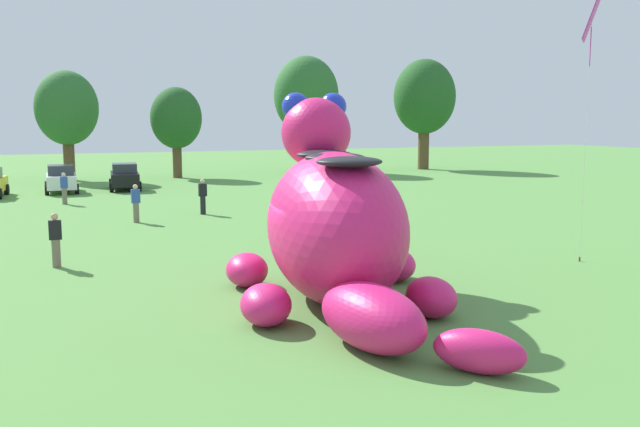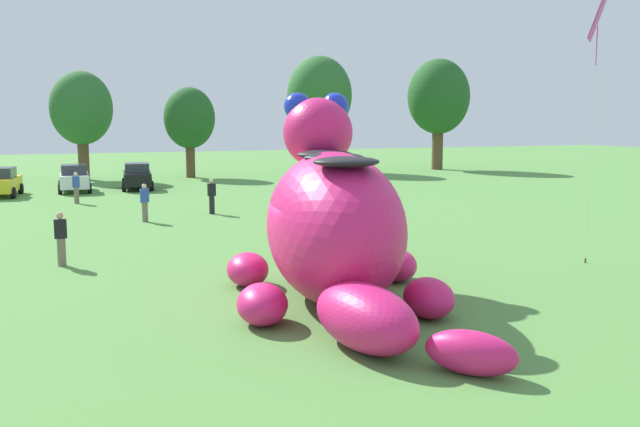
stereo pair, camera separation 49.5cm
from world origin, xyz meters
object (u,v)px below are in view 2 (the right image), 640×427
(giant_inflatable_creature, at_px, (335,225))
(spectator_mid_field, at_px, (291,214))
(spectator_near_inflatable, at_px, (76,188))
(car_black, at_px, (137,176))
(spectator_by_cars, at_px, (61,239))
(spectator_wandering, at_px, (145,203))
(spectator_far_side, at_px, (212,196))
(tethered_flying_kite, at_px, (598,20))
(car_white, at_px, (74,178))
(car_yellow, at_px, (1,182))

(giant_inflatable_creature, relative_size, spectator_mid_field, 6.28)
(giant_inflatable_creature, relative_size, spectator_near_inflatable, 6.28)
(car_black, distance_m, spectator_by_cars, 24.01)
(spectator_near_inflatable, bearing_deg, spectator_wandering, -71.85)
(car_black, relative_size, spectator_mid_field, 2.47)
(car_black, distance_m, spectator_mid_field, 20.83)
(spectator_mid_field, bearing_deg, spectator_far_side, 103.15)
(spectator_wandering, relative_size, tethered_flying_kite, 0.20)
(car_white, xyz_separation_m, spectator_near_inflatable, (-0.05, -6.40, -0.01))
(tethered_flying_kite, bearing_deg, spectator_wandering, 130.82)
(spectator_far_side, bearing_deg, spectator_by_cars, -124.03)
(giant_inflatable_creature, xyz_separation_m, car_yellow, (-9.69, 28.96, -1.10))
(giant_inflatable_creature, xyz_separation_m, tethered_flying_kite, (9.27, 1.47, 5.63))
(spectator_near_inflatable, height_order, spectator_far_side, same)
(spectator_by_cars, bearing_deg, car_black, 78.51)
(spectator_near_inflatable, xyz_separation_m, tethered_flying_kite, (14.89, -22.33, 6.74))
(car_yellow, height_order, spectator_far_side, car_yellow)
(spectator_near_inflatable, xyz_separation_m, spectator_by_cars, (-0.87, -16.91, 0.00))
(giant_inflatable_creature, xyz_separation_m, spectator_mid_field, (2.09, 9.94, -1.10))
(car_black, relative_size, spectator_far_side, 2.47)
(car_black, distance_m, spectator_wandering, 14.88)
(spectator_wandering, bearing_deg, spectator_far_side, 24.57)
(car_black, relative_size, spectator_wandering, 2.47)
(spectator_far_side, bearing_deg, car_white, 114.60)
(spectator_wandering, bearing_deg, giant_inflatable_creature, -79.36)
(car_yellow, height_order, car_white, same)
(spectator_wandering, bearing_deg, car_black, 85.29)
(spectator_wandering, bearing_deg, spectator_near_inflatable, 108.15)
(car_white, height_order, car_black, same)
(car_yellow, relative_size, car_white, 1.04)
(car_white, distance_m, spectator_far_side, 14.38)
(car_black, bearing_deg, giant_inflatable_creature, -86.78)
(car_black, bearing_deg, spectator_near_inflatable, -120.59)
(giant_inflatable_creature, xyz_separation_m, spectator_near_inflatable, (-5.62, 23.80, -1.10))
(spectator_wandering, bearing_deg, car_yellow, 116.85)
(spectator_far_side, distance_m, tethered_flying_kite, 19.20)
(car_yellow, bearing_deg, car_white, 16.78)
(car_white, xyz_separation_m, spectator_far_side, (5.99, -13.08, -0.01))
(spectator_wandering, distance_m, spectator_far_side, 3.68)
(spectator_mid_field, height_order, spectator_wandering, same)
(car_white, relative_size, spectator_mid_field, 2.41)
(car_white, relative_size, car_black, 0.97)
(spectator_mid_field, bearing_deg, tethered_flying_kite, -49.73)
(car_yellow, distance_m, spectator_wandering, 14.98)
(car_yellow, bearing_deg, spectator_near_inflatable, -51.70)
(giant_inflatable_creature, bearing_deg, spectator_far_side, 88.61)
(giant_inflatable_creature, height_order, spectator_wandering, giant_inflatable_creature)
(spectator_by_cars, relative_size, tethered_flying_kite, 0.20)
(giant_inflatable_creature, height_order, spectator_mid_field, giant_inflatable_creature)
(spectator_mid_field, relative_size, spectator_wandering, 1.00)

